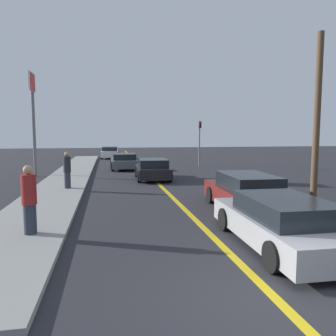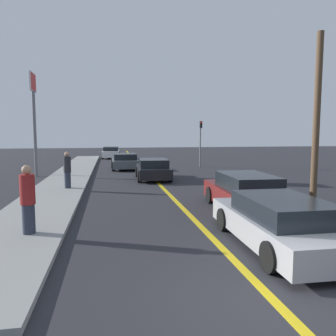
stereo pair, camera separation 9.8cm
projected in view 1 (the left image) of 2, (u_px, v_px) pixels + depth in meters
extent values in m
plane|color=#28282D|center=(287.00, 310.00, 5.14)|extent=(120.00, 120.00, 0.00)
cube|color=gold|center=(148.00, 173.00, 22.74)|extent=(0.20, 60.00, 0.01)
cube|color=gray|center=(71.00, 175.00, 21.20)|extent=(2.50, 34.75, 0.13)
cube|color=#9E9EA3|center=(279.00, 227.00, 8.04)|extent=(1.95, 4.68, 0.59)
cube|color=black|center=(285.00, 208.00, 7.76)|extent=(1.69, 2.59, 0.47)
cylinder|color=black|center=(225.00, 219.00, 9.33)|extent=(0.23, 0.64, 0.64)
cylinder|color=black|center=(283.00, 217.00, 9.62)|extent=(0.23, 0.64, 0.64)
cylinder|color=black|center=(274.00, 257.00, 6.50)|extent=(0.23, 0.64, 0.64)
cube|color=maroon|center=(245.00, 197.00, 11.66)|extent=(1.95, 4.77, 0.64)
cube|color=black|center=(248.00, 182.00, 11.37)|extent=(1.66, 2.65, 0.52)
cylinder|color=black|center=(211.00, 195.00, 12.99)|extent=(0.25, 0.67, 0.66)
cylinder|color=black|center=(251.00, 194.00, 13.23)|extent=(0.25, 0.67, 0.66)
cylinder|color=black|center=(236.00, 212.00, 10.13)|extent=(0.25, 0.67, 0.66)
cylinder|color=black|center=(287.00, 210.00, 10.36)|extent=(0.25, 0.67, 0.66)
cube|color=black|center=(153.00, 171.00, 19.77)|extent=(1.99, 4.02, 0.59)
cube|color=black|center=(153.00, 163.00, 19.52)|extent=(1.71, 2.23, 0.46)
cylinder|color=black|center=(137.00, 172.00, 20.86)|extent=(0.24, 0.66, 0.66)
cylinder|color=black|center=(164.00, 171.00, 21.12)|extent=(0.24, 0.66, 0.66)
cylinder|color=black|center=(139.00, 177.00, 18.45)|extent=(0.24, 0.66, 0.66)
cylinder|color=black|center=(170.00, 176.00, 18.70)|extent=(0.24, 0.66, 0.66)
cube|color=#4C5156|center=(124.00, 163.00, 25.35)|extent=(1.95, 3.90, 0.59)
cube|color=black|center=(124.00, 157.00, 25.10)|extent=(1.70, 2.15, 0.44)
cylinder|color=black|center=(112.00, 164.00, 26.36)|extent=(0.23, 0.69, 0.69)
cylinder|color=black|center=(134.00, 163.00, 26.71)|extent=(0.23, 0.69, 0.69)
cylinder|color=black|center=(113.00, 167.00, 24.01)|extent=(0.23, 0.69, 0.69)
cylinder|color=black|center=(137.00, 166.00, 24.36)|extent=(0.23, 0.69, 0.69)
cube|color=silver|center=(110.00, 154.00, 36.73)|extent=(1.99, 4.46, 0.66)
cube|color=black|center=(110.00, 149.00, 36.46)|extent=(1.69, 2.48, 0.43)
cylinder|color=black|center=(103.00, 154.00, 37.97)|extent=(0.25, 0.68, 0.67)
cylinder|color=black|center=(118.00, 154.00, 38.21)|extent=(0.25, 0.68, 0.67)
cylinder|color=black|center=(101.00, 156.00, 35.30)|extent=(0.25, 0.68, 0.67)
cylinder|color=black|center=(117.00, 156.00, 35.53)|extent=(0.25, 0.68, 0.67)
cylinder|color=#282D3D|center=(30.00, 219.00, 8.57)|extent=(0.32, 0.32, 0.78)
cylinder|color=maroon|center=(29.00, 190.00, 8.49)|extent=(0.38, 0.38, 0.78)
sphere|color=tan|center=(28.00, 170.00, 8.44)|extent=(0.25, 0.25, 0.25)
cylinder|color=#282D3D|center=(67.00, 180.00, 15.76)|extent=(0.30, 0.30, 0.76)
cylinder|color=#232328|center=(67.00, 164.00, 15.68)|extent=(0.35, 0.35, 0.76)
sphere|color=tan|center=(67.00, 154.00, 15.63)|extent=(0.23, 0.23, 0.23)
cylinder|color=slate|center=(199.00, 144.00, 26.85)|extent=(0.12, 0.12, 3.75)
cube|color=black|center=(200.00, 125.00, 26.51)|extent=(0.18, 0.18, 0.55)
sphere|color=red|center=(200.00, 123.00, 26.40)|extent=(0.14, 0.14, 0.14)
cylinder|color=slate|center=(34.00, 134.00, 20.74)|extent=(0.20, 0.20, 5.44)
cube|color=silver|center=(32.00, 82.00, 20.40)|extent=(0.08, 1.42, 1.17)
cube|color=red|center=(32.00, 82.00, 20.40)|extent=(0.12, 1.30, 1.05)
cylinder|color=brown|center=(317.00, 122.00, 11.87)|extent=(0.24, 0.24, 6.35)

